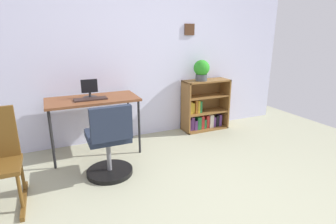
{
  "coord_description": "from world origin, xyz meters",
  "views": [
    {
      "loc": [
        -1.21,
        -1.69,
        1.57
      ],
      "look_at": [
        0.12,
        1.25,
        0.6
      ],
      "focal_mm": 28.71,
      "sensor_mm": 36.0,
      "label": 1
    }
  ],
  "objects_px": {
    "keyboard": "(91,99)",
    "bookshelf_low": "(203,108)",
    "potted_plant_on_shelf": "(202,70)",
    "office_chair": "(109,146)",
    "monitor": "(90,90)",
    "desk": "(93,103)"
  },
  "relations": [
    {
      "from": "potted_plant_on_shelf",
      "to": "office_chair",
      "type": "bearing_deg",
      "value": -152.45
    },
    {
      "from": "bookshelf_low",
      "to": "potted_plant_on_shelf",
      "type": "bearing_deg",
      "value": -151.22
    },
    {
      "from": "keyboard",
      "to": "desk",
      "type": "bearing_deg",
      "value": 63.64
    },
    {
      "from": "desk",
      "to": "office_chair",
      "type": "bearing_deg",
      "value": -87.1
    },
    {
      "from": "office_chair",
      "to": "monitor",
      "type": "bearing_deg",
      "value": 94.46
    },
    {
      "from": "potted_plant_on_shelf",
      "to": "keyboard",
      "type": "bearing_deg",
      "value": -172.44
    },
    {
      "from": "office_chair",
      "to": "bookshelf_low",
      "type": "distance_m",
      "value": 1.98
    },
    {
      "from": "monitor",
      "to": "potted_plant_on_shelf",
      "type": "bearing_deg",
      "value": 4.35
    },
    {
      "from": "monitor",
      "to": "bookshelf_low",
      "type": "relative_size",
      "value": 0.29
    },
    {
      "from": "desk",
      "to": "monitor",
      "type": "distance_m",
      "value": 0.17
    },
    {
      "from": "keyboard",
      "to": "potted_plant_on_shelf",
      "type": "xyz_separation_m",
      "value": [
        1.74,
        0.23,
        0.24
      ]
    },
    {
      "from": "bookshelf_low",
      "to": "potted_plant_on_shelf",
      "type": "xyz_separation_m",
      "value": [
        -0.09,
        -0.05,
        0.64
      ]
    },
    {
      "from": "keyboard",
      "to": "bookshelf_low",
      "type": "height_order",
      "value": "bookshelf_low"
    },
    {
      "from": "desk",
      "to": "bookshelf_low",
      "type": "distance_m",
      "value": 1.84
    },
    {
      "from": "office_chair",
      "to": "desk",
      "type": "bearing_deg",
      "value": 92.9
    },
    {
      "from": "keyboard",
      "to": "bookshelf_low",
      "type": "bearing_deg",
      "value": 8.7
    },
    {
      "from": "office_chair",
      "to": "potted_plant_on_shelf",
      "type": "distance_m",
      "value": 1.98
    },
    {
      "from": "keyboard",
      "to": "office_chair",
      "type": "height_order",
      "value": "office_chair"
    },
    {
      "from": "bookshelf_low",
      "to": "monitor",
      "type": "bearing_deg",
      "value": -174.33
    },
    {
      "from": "desk",
      "to": "keyboard",
      "type": "height_order",
      "value": "keyboard"
    },
    {
      "from": "desk",
      "to": "keyboard",
      "type": "bearing_deg",
      "value": -116.36
    },
    {
      "from": "monitor",
      "to": "potted_plant_on_shelf",
      "type": "height_order",
      "value": "potted_plant_on_shelf"
    }
  ]
}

